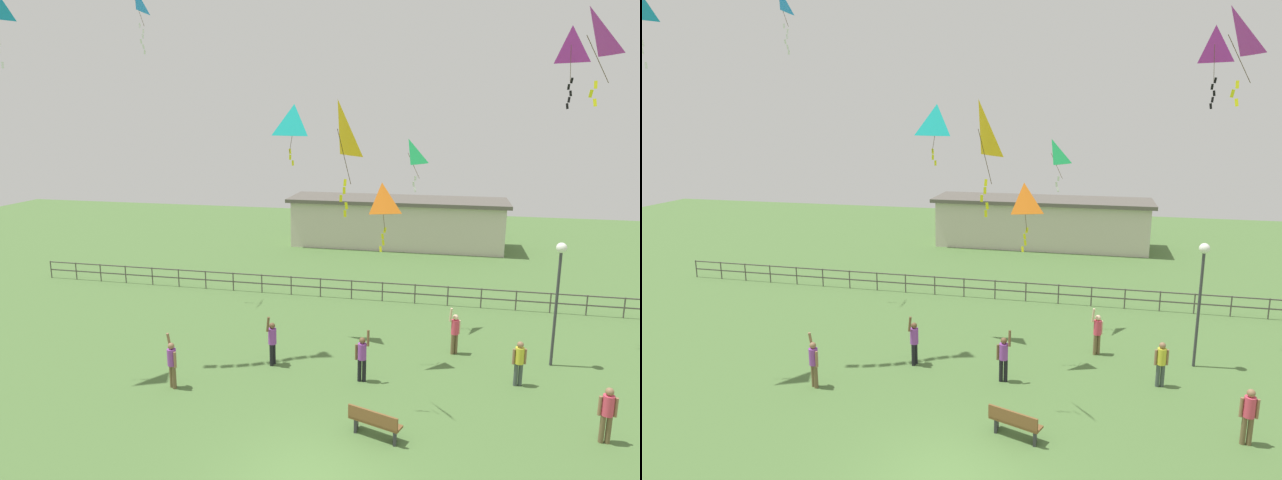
% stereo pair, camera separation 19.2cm
% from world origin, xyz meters
% --- Properties ---
extents(lamppost, '(0.36, 0.36, 4.48)m').
position_xyz_m(lamppost, '(6.86, 8.21, 3.25)').
color(lamppost, '#38383D').
rests_on(lamppost, ground_plane).
extents(park_bench, '(1.55, 0.90, 0.85)m').
position_xyz_m(park_bench, '(1.30, 2.23, 0.46)').
color(park_bench, brown).
rests_on(park_bench, ground_plane).
extents(person_0, '(0.45, 0.32, 1.81)m').
position_xyz_m(person_0, '(3.50, 8.48, 0.91)').
color(person_0, brown).
rests_on(person_0, ground_plane).
extents(person_1, '(0.48, 0.29, 1.83)m').
position_xyz_m(person_1, '(0.47, 5.50, 0.92)').
color(person_1, black).
rests_on(person_1, ground_plane).
extents(person_3, '(0.32, 0.47, 1.86)m').
position_xyz_m(person_3, '(-2.83, 6.07, 0.93)').
color(person_3, black).
rests_on(person_3, ground_plane).
extents(person_4, '(0.49, 0.30, 1.62)m').
position_xyz_m(person_4, '(7.44, 3.35, 0.93)').
color(person_4, brown).
rests_on(person_4, ground_plane).
extents(person_5, '(0.46, 0.28, 1.54)m').
position_xyz_m(person_5, '(5.52, 6.33, 0.88)').
color(person_5, '#3F4C47').
rests_on(person_5, ground_plane).
extents(person_6, '(0.43, 0.38, 1.83)m').
position_xyz_m(person_6, '(-5.47, 3.69, 0.92)').
color(person_6, brown).
rests_on(person_6, ground_plane).
extents(kite_0, '(0.95, 1.05, 3.24)m').
position_xyz_m(kite_0, '(-0.04, 3.61, 8.26)').
color(kite_0, yellow).
extents(kite_1, '(1.22, 0.72, 2.26)m').
position_xyz_m(kite_1, '(-2.75, 9.06, 8.48)').
color(kite_1, '#19B2B2').
extents(kite_2, '(0.58, 1.05, 2.80)m').
position_xyz_m(kite_2, '(-10.64, 11.91, 13.52)').
color(kite_2, '#198CD1').
extents(kite_3, '(1.19, 0.96, 2.30)m').
position_xyz_m(kite_3, '(6.16, 4.02, 10.58)').
color(kite_3, '#B22DB2').
extents(kite_5, '(1.00, 1.07, 2.03)m').
position_xyz_m(kite_5, '(1.40, 11.07, 7.20)').
color(kite_5, '#1EB759').
extents(kite_6, '(0.97, 0.76, 2.77)m').
position_xyz_m(kite_6, '(6.91, 9.99, 11.00)').
color(kite_6, '#B22DB2').
extents(kite_7, '(0.97, 1.00, 2.29)m').
position_xyz_m(kite_7, '(0.79, 7.38, 5.81)').
color(kite_7, orange).
extents(waterfront_railing, '(36.06, 0.06, 0.95)m').
position_xyz_m(waterfront_railing, '(-0.40, 14.00, 0.63)').
color(waterfront_railing, '#4C4742').
rests_on(waterfront_railing, ground_plane).
extents(pavilion_building, '(14.50, 4.21, 3.29)m').
position_xyz_m(pavilion_building, '(-0.26, 26.00, 1.67)').
color(pavilion_building, beige).
rests_on(pavilion_building, ground_plane).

